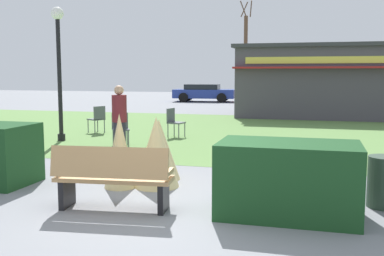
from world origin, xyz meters
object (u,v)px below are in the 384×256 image
lamppost_mid (59,57)px  cafe_chair_center (174,120)px  parked_car_east_slot (362,94)px  tree_left_bg (245,56)px  park_bench (113,178)px  cafe_chair_east (120,126)px  person_strolling (120,121)px  food_kiosk (344,81)px  parked_car_center_slot (275,93)px  parked_car_west_slot (204,92)px  cafe_chair_west (98,117)px

lamppost_mid → cafe_chair_center: lamppost_mid is taller
parked_car_east_slot → tree_left_bg: (-7.93, 3.07, 2.58)m
park_bench → cafe_chair_east: 6.04m
lamppost_mid → person_strolling: 3.85m
food_kiosk → parked_car_center_slot: (-3.82, 9.14, -0.97)m
cafe_chair_center → parked_car_west_slot: size_ratio=0.21×
parked_car_center_slot → cafe_chair_east: bearing=-97.2°
food_kiosk → cafe_chair_center: size_ratio=10.67×
park_bench → parked_car_east_slot: 25.73m
cafe_chair_west → parked_car_center_slot: (4.27, 17.32, 0.12)m
food_kiosk → park_bench: bearing=-103.8°
cafe_chair_center → parked_car_east_slot: 18.93m
lamppost_mid → parked_car_center_slot: 19.79m
cafe_chair_east → parked_car_west_slot: bearing=97.1°
person_strolling → parked_car_center_slot: person_strolling is taller
cafe_chair_center → parked_car_center_slot: (1.56, 17.59, 0.12)m
parked_car_center_slot → cafe_chair_west: bearing=-103.9°
parked_car_west_slot → parked_car_center_slot: bearing=0.1°
food_kiosk → parked_car_center_slot: food_kiosk is taller
lamppost_mid → cafe_chair_east: bearing=-10.2°
cafe_chair_west → cafe_chair_east: (1.81, -2.24, 0.00)m
lamppost_mid → tree_left_bg: (2.00, 22.26, 0.79)m
tree_left_bg → food_kiosk: bearing=-62.6°
park_bench → cafe_chair_center: park_bench is taller
park_bench → cafe_chair_center: (-1.45, 7.53, 0.05)m
parked_car_west_slot → cafe_chair_center: bearing=-79.3°
park_bench → cafe_chair_east: park_bench is taller
parked_car_west_slot → parked_car_east_slot: size_ratio=1.03×
park_bench → cafe_chair_center: bearing=100.9°
tree_left_bg → parked_car_west_slot: bearing=-128.0°
cafe_chair_east → parked_car_center_slot: (2.47, 19.56, 0.12)m
food_kiosk → parked_car_center_slot: size_ratio=2.23×
cafe_chair_east → parked_car_east_slot: (7.90, 19.56, 0.12)m
cafe_chair_west → cafe_chair_center: size_ratio=1.00×
park_bench → food_kiosk: bearing=76.2°
cafe_chair_west → parked_car_east_slot: bearing=60.7°
park_bench → person_strolling: bearing=112.6°
food_kiosk → cafe_chair_west: (-8.10, -8.17, -1.09)m
park_bench → lamppost_mid: lamppost_mid is taller
lamppost_mid → cafe_chair_west: bearing=83.0°
lamppost_mid → parked_car_east_slot: lamppost_mid is taller
food_kiosk → tree_left_bg: tree_left_bg is taller
cafe_chair_center → parked_car_west_slot: 17.90m
cafe_chair_west → parked_car_east_slot: parked_car_east_slot is taller
cafe_chair_center → parked_car_east_slot: bearing=68.3°
lamppost_mid → food_kiosk: size_ratio=0.40×
food_kiosk → cafe_chair_east: 12.22m
parked_car_west_slot → tree_left_bg: tree_left_bg is taller
parked_car_center_slot → tree_left_bg: 4.72m
lamppost_mid → parked_car_east_slot: (9.94, 19.19, -1.79)m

